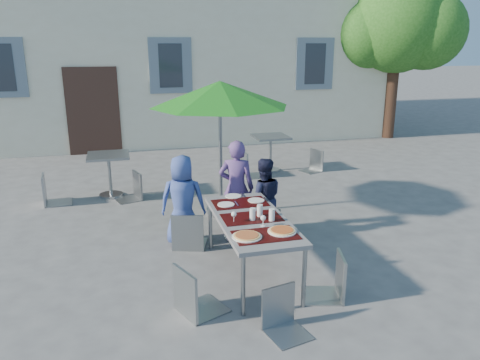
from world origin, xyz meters
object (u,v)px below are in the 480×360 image
object	(u,v)px
child_2	(263,199)
chair_0	(188,208)
chair_2	(266,205)
cafe_table_1	(270,146)
child_0	(183,201)
child_1	(236,188)
pizza_near_right	(282,231)
bg_chair_r_0	(131,170)
chair_1	(242,209)
bg_chair_l_1	(249,148)
chair_5	(284,286)
dining_table	(252,222)
patio_umbrella	(220,95)
bg_chair_r_1	(314,148)
pizza_near_left	(247,236)
bg_chair_l_0	(48,171)
chair_3	(193,262)
chair_4	(333,251)

from	to	relation	value
child_2	chair_0	bearing A→B (deg)	14.39
chair_0	chair_2	size ratio (longest dim) A/B	1.16
chair_2	cafe_table_1	distance (m)	3.74
child_0	child_1	xyz separation A→B (m)	(0.82, 0.16, 0.07)
cafe_table_1	child_2	bearing A→B (deg)	-110.03
pizza_near_right	bg_chair_r_0	world-z (taller)	bg_chair_r_0
child_1	chair_1	bearing A→B (deg)	110.48
cafe_table_1	bg_chair_l_1	distance (m)	0.69
chair_5	bg_chair_l_1	bearing A→B (deg)	77.67
dining_table	patio_umbrella	size ratio (longest dim) A/B	0.83
chair_1	bg_chair_r_1	size ratio (longest dim) A/B	0.95
pizza_near_left	bg_chair_r_0	bearing A→B (deg)	105.50
patio_umbrella	child_0	bearing A→B (deg)	-126.50
bg_chair_l_0	patio_umbrella	bearing A→B (deg)	-23.96
chair_1	child_1	bearing A→B (deg)	89.66
pizza_near_left	bg_chair_l_0	xyz separation A→B (m)	(-2.50, 4.02, -0.17)
patio_umbrella	chair_1	bearing A→B (deg)	-88.35
child_0	bg_chair_r_1	size ratio (longest dim) A/B	1.43
pizza_near_left	chair_3	bearing A→B (deg)	-167.84
child_0	bg_chair_l_1	bearing A→B (deg)	-107.02
chair_0	bg_chair_r_1	xyz separation A→B (m)	(3.33, 3.37, -0.06)
chair_4	pizza_near_right	bearing A→B (deg)	155.99
cafe_table_1	dining_table	bearing A→B (deg)	-111.05
patio_umbrella	cafe_table_1	world-z (taller)	patio_umbrella
dining_table	pizza_near_right	bearing A→B (deg)	-68.53
child_1	bg_chair_r_0	world-z (taller)	child_1
chair_3	chair_4	size ratio (longest dim) A/B	1.05
chair_0	chair_1	distance (m)	0.78
chair_3	cafe_table_1	distance (m)	5.89
chair_1	patio_umbrella	world-z (taller)	patio_umbrella
pizza_near_left	chair_4	world-z (taller)	chair_4
bg_chair_l_0	bg_chair_r_0	size ratio (longest dim) A/B	1.08
pizza_near_left	chair_1	world-z (taller)	chair_1
child_0	child_2	size ratio (longest dim) A/B	1.08
chair_3	bg_chair_r_0	xyz separation A→B (m)	(-0.47, 4.05, -0.04)
child_0	chair_4	world-z (taller)	child_0
chair_2	bg_chair_l_0	bearing A→B (deg)	143.69
chair_3	chair_5	xyz separation A→B (m)	(0.81, -0.53, -0.10)
pizza_near_left	child_0	xyz separation A→B (m)	(-0.46, 1.70, -0.12)
child_0	chair_2	world-z (taller)	child_0
dining_table	child_2	world-z (taller)	child_2
dining_table	bg_chair_r_0	bearing A→B (deg)	111.19
pizza_near_right	bg_chair_l_1	world-z (taller)	bg_chair_l_1
bg_chair_l_1	bg_chair_l_0	bearing A→B (deg)	-168.47
chair_0	dining_table	bearing A→B (deg)	-56.70
chair_2	patio_umbrella	size ratio (longest dim) A/B	0.39
pizza_near_right	child_1	xyz separation A→B (m)	(-0.06, 1.82, -0.05)
dining_table	child_2	bearing A→B (deg)	65.71
chair_5	bg_chair_r_1	xyz separation A→B (m)	(2.72, 5.56, 0.03)
chair_1	cafe_table_1	size ratio (longest dim) A/B	1.08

